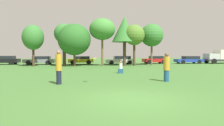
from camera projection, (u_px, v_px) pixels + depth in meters
ground_plane at (133, 99)px, 7.64m from camera, size 120.00×120.00×0.00m
person_thrower at (59, 67)px, 11.25m from camera, size 0.33×0.33×1.92m
person_catcher at (166, 67)px, 12.35m from camera, size 0.38×0.38×1.78m
frisbee at (94, 58)px, 11.50m from camera, size 0.28×0.28×0.08m
bystander_sitting at (121, 68)px, 17.33m from camera, size 0.41×0.34×1.10m
tree_0 at (33, 38)px, 25.97m from camera, size 2.75×2.75×5.41m
tree_1 at (64, 34)px, 27.69m from camera, size 2.75×2.75×5.83m
tree_2 at (74, 40)px, 26.28m from camera, size 4.32×4.32×5.60m
tree_3 at (102, 29)px, 26.72m from camera, size 3.48×3.48×6.39m
tree_4 at (125, 30)px, 27.26m from camera, size 3.46×3.46×6.73m
tree_5 at (134, 35)px, 26.93m from camera, size 2.79×2.79×5.58m
tree_6 at (152, 35)px, 28.58m from camera, size 3.25×3.25×5.93m
parked_car_black at (4, 60)px, 30.19m from camera, size 4.44×2.02×1.32m
parked_car_grey at (40, 60)px, 30.02m from camera, size 4.46×1.93×1.27m
parked_car_yellow at (81, 60)px, 30.91m from camera, size 3.83×1.94×1.25m
parked_car_white at (120, 60)px, 31.63m from camera, size 4.61×2.05×1.27m
parked_car_red at (155, 60)px, 32.77m from camera, size 3.94×1.93×1.25m
parked_car_blue at (189, 60)px, 33.12m from camera, size 4.53×1.96×1.23m
delivery_truck_silver at (223, 56)px, 33.49m from camera, size 6.34×2.31×2.28m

